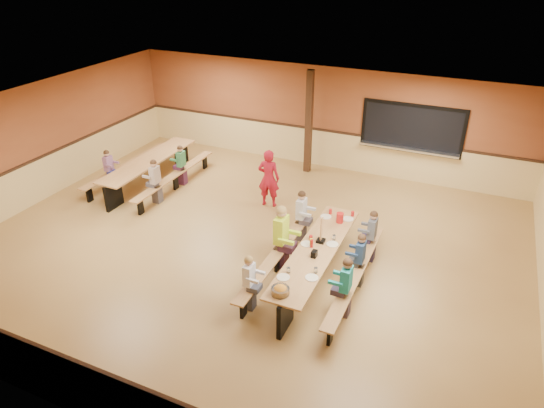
% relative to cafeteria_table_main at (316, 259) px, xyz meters
% --- Properties ---
extents(ground, '(12.00, 12.00, 0.00)m').
position_rel_cafeteria_table_main_xyz_m(ground, '(-1.82, 0.58, -0.53)').
color(ground, olive).
rests_on(ground, ground).
extents(room_envelope, '(12.04, 10.04, 3.02)m').
position_rel_cafeteria_table_main_xyz_m(room_envelope, '(-1.82, 0.58, 0.16)').
color(room_envelope, brown).
rests_on(room_envelope, ground).
extents(kitchen_pass_through, '(2.78, 0.28, 1.38)m').
position_rel_cafeteria_table_main_xyz_m(kitchen_pass_through, '(0.78, 5.54, 0.96)').
color(kitchen_pass_through, black).
rests_on(kitchen_pass_through, ground).
extents(structural_post, '(0.18, 0.18, 3.00)m').
position_rel_cafeteria_table_main_xyz_m(structural_post, '(-2.02, 4.98, 0.97)').
color(structural_post, black).
rests_on(structural_post, ground).
extents(cafeteria_table_main, '(1.91, 3.70, 0.74)m').
position_rel_cafeteria_table_main_xyz_m(cafeteria_table_main, '(0.00, 0.00, 0.00)').
color(cafeteria_table_main, '#AA7743').
rests_on(cafeteria_table_main, ground).
extents(cafeteria_table_second, '(1.91, 3.70, 0.74)m').
position_rel_cafeteria_table_main_xyz_m(cafeteria_table_second, '(-5.74, 2.35, 0.00)').
color(cafeteria_table_second, '#AA7743').
rests_on(cafeteria_table_second, ground).
extents(seated_child_white_left, '(0.33, 0.27, 1.13)m').
position_rel_cafeteria_table_main_xyz_m(seated_child_white_left, '(-0.83, -1.29, 0.04)').
color(seated_child_white_left, white).
rests_on(seated_child_white_left, ground).
extents(seated_adult_yellow, '(0.46, 0.38, 1.40)m').
position_rel_cafeteria_table_main_xyz_m(seated_adult_yellow, '(-0.83, 0.18, 0.18)').
color(seated_adult_yellow, '#D6FF2F').
rests_on(seated_adult_yellow, ground).
extents(seated_child_grey_left, '(0.37, 0.30, 1.21)m').
position_rel_cafeteria_table_main_xyz_m(seated_child_grey_left, '(-0.83, 1.33, 0.08)').
color(seated_child_grey_left, silver).
rests_on(seated_child_grey_left, ground).
extents(seated_child_teal_right, '(0.37, 0.30, 1.20)m').
position_rel_cafeteria_table_main_xyz_m(seated_child_teal_right, '(0.83, -0.75, 0.08)').
color(seated_child_teal_right, teal).
rests_on(seated_child_teal_right, ground).
extents(seated_child_navy_right, '(0.34, 0.28, 1.15)m').
position_rel_cafeteria_table_main_xyz_m(seated_child_navy_right, '(0.83, 0.23, 0.05)').
color(seated_child_navy_right, navy).
rests_on(seated_child_navy_right, ground).
extents(seated_child_char_right, '(0.35, 0.29, 1.17)m').
position_rel_cafeteria_table_main_xyz_m(seated_child_char_right, '(0.83, 1.17, 0.06)').
color(seated_child_char_right, '#50535B').
rests_on(seated_child_char_right, ground).
extents(seated_child_purple_sec, '(0.32, 0.27, 1.12)m').
position_rel_cafeteria_table_main_xyz_m(seated_child_purple_sec, '(-6.57, 1.65, 0.03)').
color(seated_child_purple_sec, '#8B5B80').
rests_on(seated_child_purple_sec, ground).
extents(seated_child_green_sec, '(0.33, 0.27, 1.14)m').
position_rel_cafeteria_table_main_xyz_m(seated_child_green_sec, '(-4.92, 2.70, 0.04)').
color(seated_child_green_sec, '#387E4D').
rests_on(seated_child_green_sec, ground).
extents(seated_child_tan_sec, '(0.36, 0.29, 1.18)m').
position_rel_cafeteria_table_main_xyz_m(seated_child_tan_sec, '(-4.92, 1.50, 0.07)').
color(seated_child_tan_sec, '#A99688').
rests_on(seated_child_tan_sec, ground).
extents(standing_woman, '(0.61, 0.45, 1.53)m').
position_rel_cafeteria_table_main_xyz_m(standing_woman, '(-2.18, 2.55, 0.24)').
color(standing_woman, '#AA1326').
rests_on(standing_woman, ground).
extents(punch_pitcher, '(0.16, 0.16, 0.22)m').
position_rel_cafeteria_table_main_xyz_m(punch_pitcher, '(0.11, 1.20, 0.32)').
color(punch_pitcher, red).
rests_on(punch_pitcher, cafeteria_table_main).
extents(chip_bowl, '(0.32, 0.32, 0.15)m').
position_rel_cafeteria_table_main_xyz_m(chip_bowl, '(-0.11, -1.54, 0.29)').
color(chip_bowl, orange).
rests_on(chip_bowl, cafeteria_table_main).
extents(napkin_dispenser, '(0.10, 0.14, 0.13)m').
position_rel_cafeteria_table_main_xyz_m(napkin_dispenser, '(0.05, -0.25, 0.28)').
color(napkin_dispenser, black).
rests_on(napkin_dispenser, cafeteria_table_main).
extents(condiment_mustard, '(0.06, 0.06, 0.17)m').
position_rel_cafeteria_table_main_xyz_m(condiment_mustard, '(-0.14, 0.07, 0.30)').
color(condiment_mustard, yellow).
rests_on(condiment_mustard, cafeteria_table_main).
extents(condiment_ketchup, '(0.06, 0.06, 0.17)m').
position_rel_cafeteria_table_main_xyz_m(condiment_ketchup, '(-0.11, 0.04, 0.30)').
color(condiment_ketchup, '#B2140F').
rests_on(condiment_ketchup, cafeteria_table_main).
extents(table_paddle, '(0.16, 0.16, 0.56)m').
position_rel_cafeteria_table_main_xyz_m(table_paddle, '(-0.01, 0.29, 0.35)').
color(table_paddle, black).
rests_on(table_paddle, cafeteria_table_main).
extents(place_settings, '(0.65, 3.30, 0.11)m').
position_rel_cafeteria_table_main_xyz_m(place_settings, '(0.00, 0.00, 0.27)').
color(place_settings, beige).
rests_on(place_settings, cafeteria_table_main).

